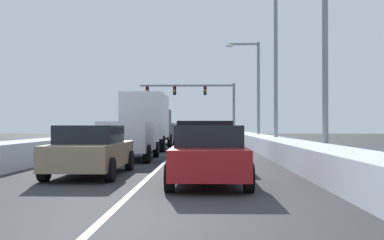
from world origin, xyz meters
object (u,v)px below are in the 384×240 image
at_px(sedan_red_right_lane_nearest, 209,154).
at_px(sedan_maroon_right_lane_fourth, 209,136).
at_px(suv_black_right_lane_second, 205,138).
at_px(street_lamp_right_far, 254,83).
at_px(suv_white_center_lane_second, 130,137).
at_px(suv_gray_center_lane_fourth, 164,131).
at_px(sedan_silver_right_lane_third, 205,139).
at_px(box_truck_center_lane_third, 148,119).
at_px(traffic_light_gantry, 200,97).
at_px(street_lamp_right_near, 316,30).
at_px(sedan_tan_center_lane_nearest, 91,150).
at_px(street_lamp_right_mid, 270,57).

distance_m(sedan_red_right_lane_nearest, sedan_maroon_right_lane_fourth, 19.54).
bearing_deg(suv_black_right_lane_second, street_lamp_right_far, 77.34).
relative_size(suv_white_center_lane_second, suv_gray_center_lane_fourth, 1.00).
bearing_deg(sedan_red_right_lane_nearest, sedan_silver_right_lane_third, 90.32).
height_order(box_truck_center_lane_third, street_lamp_right_far, street_lamp_right_far).
xyz_separation_m(suv_black_right_lane_second, suv_white_center_lane_second, (-3.26, 1.69, 0.00)).
height_order(sedan_red_right_lane_nearest, suv_gray_center_lane_fourth, suv_gray_center_lane_fourth).
bearing_deg(traffic_light_gantry, sedan_silver_right_lane_third, -88.92).
height_order(sedan_silver_right_lane_third, street_lamp_right_far, street_lamp_right_far).
distance_m(suv_white_center_lane_second, street_lamp_right_near, 8.87).
bearing_deg(sedan_silver_right_lane_third, suv_white_center_lane_second, -121.67).
bearing_deg(street_lamp_right_near, suv_white_center_lane_second, 160.34).
xyz_separation_m(traffic_light_gantry, street_lamp_right_near, (4.62, -33.17, 0.38)).
xyz_separation_m(suv_black_right_lane_second, sedan_tan_center_lane_nearest, (-3.42, -4.47, -0.25)).
relative_size(sedan_red_right_lane_nearest, suv_gray_center_lane_fourth, 0.92).
bearing_deg(street_lamp_right_far, box_truck_center_lane_third, -136.26).
bearing_deg(box_truck_center_lane_third, suv_white_center_lane_second, -88.21).
bearing_deg(street_lamp_right_near, sedan_maroon_right_lane_fourth, 105.23).
bearing_deg(sedan_silver_right_lane_third, sedan_red_right_lane_nearest, -89.68).
height_order(traffic_light_gantry, street_lamp_right_near, street_lamp_right_near).
xyz_separation_m(sedan_tan_center_lane_nearest, traffic_light_gantry, (2.96, 36.68, 3.96)).
bearing_deg(sedan_red_right_lane_nearest, suv_white_center_lane_second, 112.83).
relative_size(sedan_red_right_lane_nearest, street_lamp_right_near, 0.52).
bearing_deg(traffic_light_gantry, street_lamp_right_near, -82.07).
bearing_deg(suv_gray_center_lane_fourth, box_truck_center_lane_third, -91.51).
xyz_separation_m(sedan_maroon_right_lane_fourth, suv_white_center_lane_second, (-3.54, -11.58, 0.25)).
bearing_deg(street_lamp_right_mid, box_truck_center_lane_third, 165.39).
relative_size(sedan_red_right_lane_nearest, sedan_maroon_right_lane_fourth, 1.00).
relative_size(suv_black_right_lane_second, sedan_maroon_right_lane_fourth, 1.09).
bearing_deg(suv_black_right_lane_second, street_lamp_right_mid, 64.70).
distance_m(sedan_red_right_lane_nearest, sedan_tan_center_lane_nearest, 3.94).
relative_size(suv_white_center_lane_second, box_truck_center_lane_third, 0.68).
relative_size(box_truck_center_lane_third, traffic_light_gantry, 0.68).
relative_size(traffic_light_gantry, street_lamp_right_mid, 1.16).
bearing_deg(sedan_tan_center_lane_nearest, street_lamp_right_near, 24.84).
relative_size(sedan_red_right_lane_nearest, suv_black_right_lane_second, 0.92).
bearing_deg(suv_black_right_lane_second, suv_white_center_lane_second, 152.61).
bearing_deg(sedan_maroon_right_lane_fourth, suv_black_right_lane_second, -91.21).
bearing_deg(box_truck_center_lane_third, street_lamp_right_near, -54.45).
xyz_separation_m(suv_white_center_lane_second, street_lamp_right_far, (7.02, 15.05, 3.74)).
bearing_deg(suv_white_center_lane_second, suv_black_right_lane_second, -27.39).
height_order(box_truck_center_lane_third, street_lamp_right_near, street_lamp_right_near).
bearing_deg(sedan_maroon_right_lane_fourth, street_lamp_right_mid, -57.38).
xyz_separation_m(sedan_red_right_lane_nearest, sedan_silver_right_lane_third, (-0.07, 13.27, 0.00)).
distance_m(sedan_red_right_lane_nearest, suv_black_right_lane_second, 6.27).
bearing_deg(sedan_silver_right_lane_third, street_lamp_right_near, -62.50).
xyz_separation_m(box_truck_center_lane_third, street_lamp_right_mid, (7.24, -1.89, 3.50)).
xyz_separation_m(traffic_light_gantry, street_lamp_right_far, (4.22, -15.47, 0.03)).
bearing_deg(suv_white_center_lane_second, sedan_tan_center_lane_nearest, -91.50).
height_order(sedan_maroon_right_lane_fourth, street_lamp_right_far, street_lamp_right_far).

